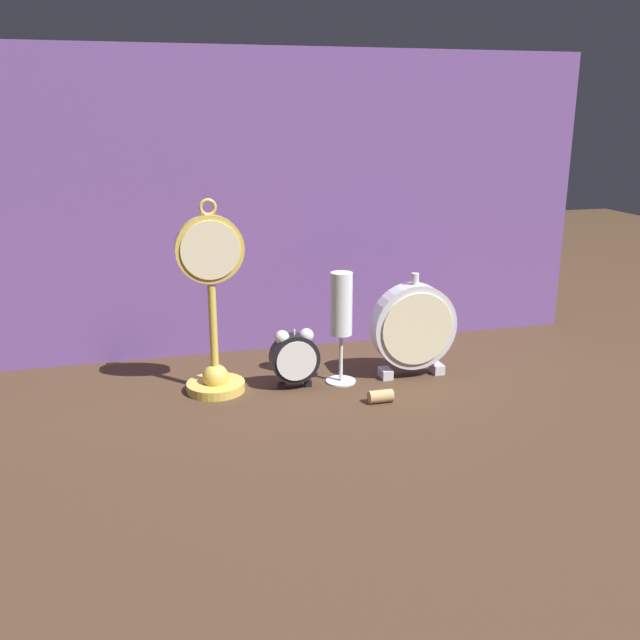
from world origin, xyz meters
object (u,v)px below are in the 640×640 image
Objects in this scene: pocket_watch_on_stand at (213,317)px; wine_cork at (381,396)px; alarm_clock_twin_bell at (295,356)px; champagne_flute at (341,313)px; mantel_clock_silver at (413,327)px.

pocket_watch_on_stand is 8.12× the size of wine_cork.
champagne_flute is at bearing 3.67° from alarm_clock_twin_bell.
mantel_clock_silver is 0.17m from wine_cork.
pocket_watch_on_stand is 0.23m from champagne_flute.
pocket_watch_on_stand is at bearing 175.74° from champagne_flute.
wine_cork is at bearing -70.49° from champagne_flute.
alarm_clock_twin_bell is 0.56× the size of mantel_clock_silver.
mantel_clock_silver is at bearing 0.26° from alarm_clock_twin_bell.
pocket_watch_on_stand is 1.73× the size of mantel_clock_silver.
wine_cork is (0.04, -0.11, -0.12)m from champagne_flute.
mantel_clock_silver reaches higher than wine_cork.
champagne_flute is (-0.14, 0.00, 0.04)m from mantel_clock_silver.
champagne_flute reaches higher than wine_cork.
champagne_flute is at bearing 109.51° from wine_cork.
pocket_watch_on_stand reaches higher than champagne_flute.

